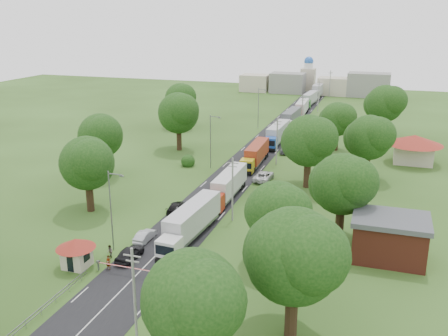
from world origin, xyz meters
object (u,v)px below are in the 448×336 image
at_px(info_sign, 289,133).
at_px(car_lane_front, 130,253).
at_px(truck_0, 190,223).
at_px(car_lane_mid, 145,236).
at_px(guard_booth, 76,249).
at_px(boom_barrier, 123,267).
at_px(pedestrian_near, 108,263).

xyz_separation_m(info_sign, car_lane_front, (-7.64, -56.59, -2.22)).
relative_size(truck_0, car_lane_mid, 3.73).
relative_size(info_sign, car_lane_front, 0.89).
relative_size(guard_booth, truck_0, 0.29).
height_order(boom_barrier, car_lane_mid, car_lane_mid).
height_order(boom_barrier, info_sign, info_sign).
relative_size(car_lane_front, car_lane_mid, 1.14).
bearing_deg(car_lane_mid, boom_barrier, 102.00).
distance_m(car_lane_front, car_lane_mid, 5.09).
distance_m(boom_barrier, truck_0, 11.44).
distance_m(info_sign, pedestrian_near, 60.17).
relative_size(boom_barrier, truck_0, 0.61).
xyz_separation_m(truck_0, car_lane_front, (-4.60, -7.40, -1.42)).
xyz_separation_m(guard_booth, pedestrian_near, (3.70, 0.50, -1.32)).
height_order(boom_barrier, car_lane_front, car_lane_front).
bearing_deg(boom_barrier, truck_0, 72.00).
height_order(guard_booth, car_lane_front, guard_booth).
height_order(guard_booth, info_sign, info_sign).
xyz_separation_m(boom_barrier, truck_0, (3.51, 10.81, 1.31)).
bearing_deg(boom_barrier, car_lane_front, 107.70).
xyz_separation_m(car_lane_front, car_lane_mid, (-0.56, 5.05, -0.12)).
height_order(info_sign, car_lane_front, info_sign).
xyz_separation_m(boom_barrier, car_lane_mid, (-1.64, 8.46, -0.23)).
bearing_deg(guard_booth, truck_0, 49.14).
height_order(car_lane_front, car_lane_mid, car_lane_front).
distance_m(info_sign, truck_0, 49.29).
relative_size(guard_booth, pedestrian_near, 2.60).
relative_size(boom_barrier, info_sign, 2.25).
xyz_separation_m(boom_barrier, info_sign, (6.56, 60.00, 2.11)).
height_order(truck_0, car_lane_front, truck_0).
relative_size(guard_booth, car_lane_mid, 1.09).
bearing_deg(guard_booth, boom_barrier, 0.01).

